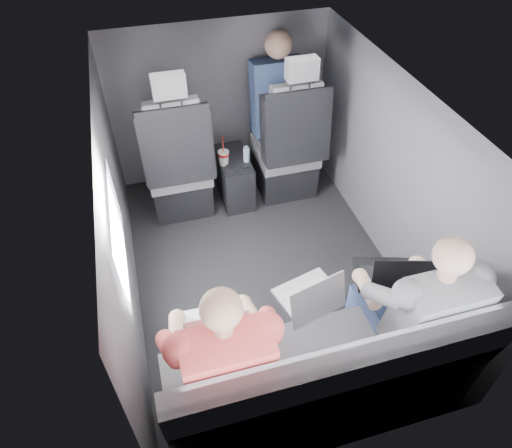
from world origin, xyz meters
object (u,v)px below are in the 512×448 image
object	(u,v)px
rear_bench	(322,379)
laptop_black	(394,277)
front_seat_left	(179,170)
passenger_rear_right	(413,308)
center_console	(234,178)
front_seat_right	(288,152)
soda_cup	(224,157)
water_bottle	(246,155)
laptop_white	(216,327)
laptop_silver	(311,295)
passenger_front_right	(277,98)
passenger_rear_left	(222,355)

from	to	relation	value
rear_bench	laptop_black	bearing A→B (deg)	30.80
laptop_black	front_seat_left	bearing A→B (deg)	120.60
passenger_rear_right	laptop_black	bearing A→B (deg)	91.25
center_console	front_seat_right	bearing A→B (deg)	-5.07
soda_cup	water_bottle	world-z (taller)	soda_cup
front_seat_left	laptop_white	size ratio (longest dim) A/B	4.14
front_seat_right	passenger_rear_right	bearing A→B (deg)	-88.31
front_seat_right	soda_cup	xyz separation A→B (m)	(-0.54, -0.02, 0.07)
soda_cup	laptop_silver	size ratio (longest dim) A/B	0.72
soda_cup	water_bottle	xyz separation A→B (m)	(0.18, -0.02, 0.00)
laptop_black	laptop_silver	bearing A→B (deg)	179.29
rear_bench	front_seat_left	bearing A→B (deg)	103.31
front_seat_left	laptop_silver	world-z (taller)	front_seat_left
laptop_white	front_seat_right	bearing A→B (deg)	60.29
front_seat_left	rear_bench	distance (m)	1.96
laptop_silver	center_console	bearing A→B (deg)	90.85
center_console	passenger_front_right	size ratio (longest dim) A/B	0.55
center_console	laptop_black	distance (m)	1.77
soda_cup	front_seat_right	bearing A→B (deg)	2.04
laptop_black	passenger_rear_right	size ratio (longest dim) A/B	0.34
front_seat_left	laptop_white	world-z (taller)	front_seat_left
front_seat_left	front_seat_right	xyz separation A→B (m)	(0.90, 0.00, 0.00)
center_console	passenger_rear_left	xyz separation A→B (m)	(-0.50, -1.85, 0.42)
laptop_silver	front_seat_right	bearing A→B (deg)	75.09
front_seat_right	soda_cup	distance (m)	0.55
laptop_white	front_seat_left	bearing A→B (deg)	88.50
laptop_white	laptop_silver	bearing A→B (deg)	6.00
rear_bench	passenger_rear_right	bearing A→B (deg)	10.75
center_console	passenger_front_right	world-z (taller)	passenger_front_right
front_seat_left	passenger_rear_left	size ratio (longest dim) A/B	1.06
front_seat_left	passenger_rear_right	size ratio (longest dim) A/B	1.05
front_seat_right	passenger_front_right	size ratio (longest dim) A/B	1.46
rear_bench	front_seat_right	bearing A→B (deg)	76.69
laptop_silver	laptop_black	bearing A→B (deg)	-0.71
front_seat_left	passenger_rear_right	bearing A→B (deg)	-62.18
soda_cup	laptop_silver	bearing A→B (deg)	-85.82
rear_bench	soda_cup	world-z (taller)	rear_bench
soda_cup	passenger_rear_right	bearing A→B (deg)	-71.60
passenger_front_right	rear_bench	bearing A→B (deg)	-101.14
front_seat_right	laptop_white	size ratio (longest dim) A/B	4.14
center_console	water_bottle	bearing A→B (deg)	-41.52
passenger_rear_left	passenger_front_right	world-z (taller)	passenger_front_right
passenger_rear_left	passenger_front_right	bearing A→B (deg)	65.88
front_seat_right	laptop_white	xyz separation A→B (m)	(-0.94, -1.65, 0.23)
soda_cup	passenger_rear_left	xyz separation A→B (m)	(-0.41, -1.79, 0.15)
center_console	water_bottle	distance (m)	0.29
laptop_black	passenger_rear_right	distance (m)	0.20
front_seat_right	water_bottle	bearing A→B (deg)	-173.88
front_seat_left	front_seat_right	size ratio (longest dim) A/B	1.00
laptop_white	passenger_rear_left	size ratio (longest dim) A/B	0.25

